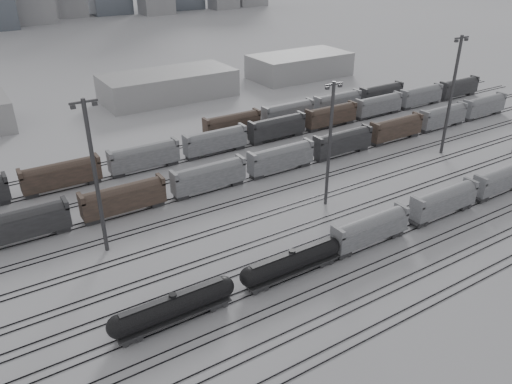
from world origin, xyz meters
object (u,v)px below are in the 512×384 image
tank_car_b (292,262)px  hopper_car_a (370,228)px  hopper_car_b (444,200)px  tank_car_a (174,307)px  hopper_car_c (501,179)px  light_mast_c (330,142)px

tank_car_b → hopper_car_a: bearing=-0.0°
hopper_car_b → tank_car_b: bearing=180.0°
tank_car_b → hopper_car_b: bearing=0.0°
tank_car_a → hopper_car_c: size_ratio=1.22×
hopper_car_b → hopper_car_c: 16.63m
hopper_car_a → hopper_car_b: size_ratio=0.98×
hopper_car_c → hopper_car_a: bearing=-180.0°
tank_car_a → light_mast_c: size_ratio=0.75×
tank_car_b → hopper_car_c: bearing=0.0°
tank_car_b → hopper_car_b: size_ratio=1.18×
tank_car_a → hopper_car_b: hopper_car_b is taller
tank_car_b → tank_car_a: bearing=-180.0°
hopper_car_a → tank_car_a: bearing=180.0°
hopper_car_a → hopper_car_c: bearing=0.0°
tank_car_b → hopper_car_a: size_ratio=1.20×
tank_car_b → light_mast_c: bearing=38.4°
tank_car_a → hopper_car_b: size_ratio=1.19×
hopper_car_b → light_mast_c: light_mast_c is taller
hopper_car_c → tank_car_b: bearing=180.0°
hopper_car_a → hopper_car_b: bearing=0.0°
tank_car_b → hopper_car_c: size_ratio=1.21×
hopper_car_a → light_mast_c: light_mast_c is taller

